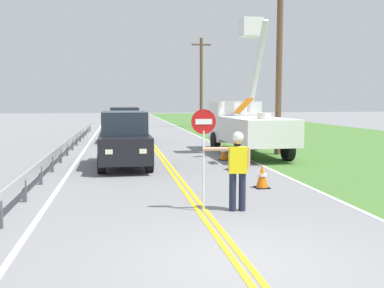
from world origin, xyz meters
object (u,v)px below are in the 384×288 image
Objects in this scene: utility_bucket_truck at (246,123)px; utility_pole_near at (279,67)px; stop_sign_paddle at (204,137)px; traffic_cone_mid at (233,161)px; oncoming_suv_nearest at (124,139)px; traffic_cone_tail at (224,152)px; oncoming_suv_second at (125,125)px; flagger_worker at (237,166)px; traffic_cone_lead at (262,177)px; utility_pole_mid at (201,81)px.

utility_pole_near reaches higher than utility_bucket_truck.
stop_sign_paddle is at bearing -111.54° from utility_bucket_truck.
utility_pole_near is 6.40m from traffic_cone_mid.
oncoming_suv_nearest reaches higher than traffic_cone_tail.
oncoming_suv_nearest is 1.00× the size of oncoming_suv_second.
flagger_worker is 7.54m from oncoming_suv_nearest.
flagger_worker is at bearing -103.86° from traffic_cone_mid.
traffic_cone_lead is at bearing -75.50° from oncoming_suv_second.
flagger_worker is 8.54m from traffic_cone_tail.
utility_pole_mid is 25.37m from traffic_cone_mid.
flagger_worker is at bearing -120.44° from traffic_cone_lead.
oncoming_suv_second is at bearing 95.30° from stop_sign_paddle.
stop_sign_paddle is 8.72m from traffic_cone_tail.
traffic_cone_tail is at bearing 87.03° from traffic_cone_lead.
oncoming_suv_nearest is (-1.69, 7.05, -0.65)m from stop_sign_paddle.
oncoming_suv_nearest is at bearing -159.50° from utility_pole_near.
utility_pole_near reaches higher than flagger_worker.
oncoming_suv_nearest is 6.61× the size of traffic_cone_mid.
oncoming_suv_second reaches higher than traffic_cone_mid.
oncoming_suv_second is at bearing 134.70° from utility_pole_near.
traffic_cone_lead is 5.94m from traffic_cone_tail.
utility_bucket_truck is at bearing 164.31° from utility_pole_near.
oncoming_suv_nearest reaches higher than traffic_cone_mid.
stop_sign_paddle is (-0.76, 0.09, 0.66)m from flagger_worker.
utility_bucket_truck is 20.59m from utility_pole_mid.
oncoming_suv_nearest is 4.40m from traffic_cone_tail.
oncoming_suv_nearest is 9.67m from oncoming_suv_second.
utility_bucket_truck is 9.80× the size of traffic_cone_mid.
flagger_worker is at bearing -71.03° from oncoming_suv_nearest.
flagger_worker is 16.97m from oncoming_suv_second.
stop_sign_paddle is 0.50× the size of oncoming_suv_nearest.
utility_pole_mid reaches higher than oncoming_suv_nearest.
oncoming_suv_nearest is at bearing -90.82° from oncoming_suv_second.
oncoming_suv_nearest is (-5.67, -3.05, -0.38)m from utility_bucket_truck.
oncoming_suv_second is 6.59× the size of traffic_cone_mid.
utility_pole_mid is 11.68× the size of traffic_cone_mid.
traffic_cone_lead is 1.00× the size of traffic_cone_mid.
utility_pole_mid is at bearing 72.48° from oncoming_suv_nearest.
utility_pole_near is at bearing -45.30° from oncoming_suv_second.
utility_pole_near reaches higher than traffic_cone_tail.
stop_sign_paddle is 7.27m from oncoming_suv_nearest.
utility_bucket_truck is 9.80× the size of traffic_cone_lead.
oncoming_suv_second is 6.59× the size of traffic_cone_lead.
oncoming_suv_nearest is 4.18m from traffic_cone_mid.
utility_pole_near is 11.06× the size of traffic_cone_lead.
traffic_cone_tail is at bearing 83.23° from traffic_cone_mid.
utility_pole_near is 8.87m from traffic_cone_lead.
stop_sign_paddle reaches higher than oncoming_suv_second.
traffic_cone_lead is at bearing 59.56° from flagger_worker.
traffic_cone_mid is (1.41, 5.70, -0.71)m from flagger_worker.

